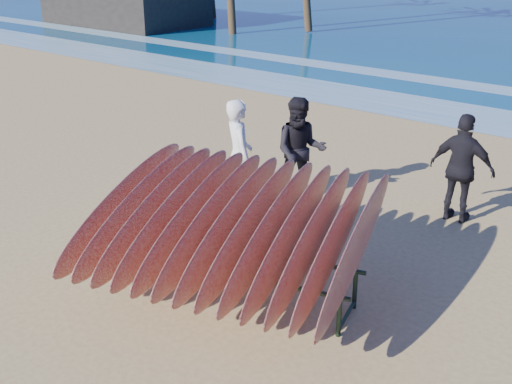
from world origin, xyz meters
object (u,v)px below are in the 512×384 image
at_px(person_white, 239,156).
at_px(person_dark_b, 462,169).
at_px(person_dark_a, 300,151).
at_px(surfboard_rack, 232,224).

relative_size(person_white, person_dark_b, 1.07).
bearing_deg(person_dark_a, person_white, -158.98).
bearing_deg(person_dark_a, surfboard_rack, -105.55).
relative_size(person_dark_a, person_dark_b, 1.04).
height_order(person_white, person_dark_b, person_white).
xyz_separation_m(surfboard_rack, person_dark_b, (1.20, 4.00, -0.11)).
height_order(surfboard_rack, person_dark_a, person_dark_a).
height_order(surfboard_rack, person_dark_b, person_dark_b).
xyz_separation_m(surfboard_rack, person_dark_a, (-1.19, 3.04, -0.08)).
distance_m(person_white, person_dark_b, 3.49).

